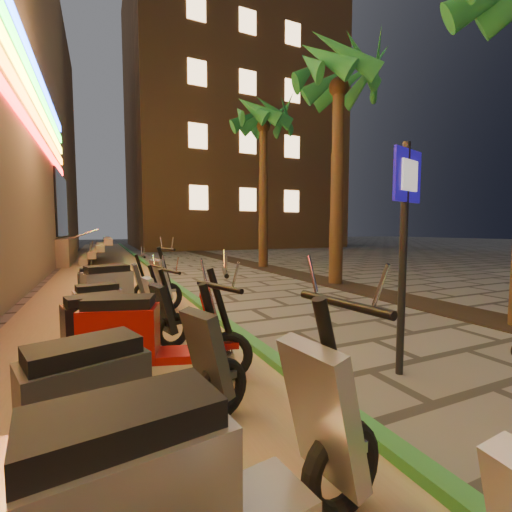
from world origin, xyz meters
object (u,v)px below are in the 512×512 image
pedestrian_sign (405,226)px  scooter_8 (114,306)px  scooter_4 (196,484)px  scooter_9 (124,288)px  scooter_10 (108,284)px  scooter_7 (116,323)px  scooter_5 (126,390)px  scooter_6 (147,335)px

pedestrian_sign → scooter_8: bearing=119.0°
scooter_4 → scooter_9: 5.21m
scooter_10 → scooter_7: bearing=-90.9°
scooter_8 → scooter_7: bearing=-101.6°
scooter_5 → scooter_9: scooter_9 is taller
scooter_4 → scooter_10: bearing=84.3°
scooter_4 → scooter_5: bearing=92.8°
scooter_10 → scooter_4: bearing=-89.3°
pedestrian_sign → scooter_10: size_ratio=1.66×
scooter_6 → scooter_10: (-0.30, 4.14, -0.06)m
scooter_9 → scooter_4: bearing=-106.2°
pedestrian_sign → scooter_10: bearing=104.0°
scooter_5 → scooter_10: scooter_5 is taller
scooter_7 → scooter_5: bearing=-104.6°
pedestrian_sign → scooter_5: 3.12m
scooter_8 → scooter_10: scooter_10 is taller
scooter_5 → scooter_8: (0.03, 3.15, -0.06)m
scooter_5 → scooter_10: 5.30m
scooter_8 → scooter_9: bearing=67.7°
pedestrian_sign → scooter_4: pedestrian_sign is taller
scooter_4 → scooter_7: (-0.20, 3.11, -0.07)m
scooter_8 → scooter_10: bearing=80.5°
pedestrian_sign → scooter_8: size_ratio=1.70×
pedestrian_sign → scooter_5: size_ratio=1.51×
pedestrian_sign → scooter_6: size_ratio=1.48×
scooter_8 → scooter_10: (-0.04, 2.16, 0.01)m
scooter_5 → scooter_8: size_ratio=1.12×
scooter_4 → scooter_7: 3.11m
scooter_6 → scooter_8: bearing=113.8°
scooter_7 → scooter_10: (-0.02, 3.29, -0.01)m
scooter_6 → scooter_10: size_ratio=1.13×
scooter_6 → scooter_10: 4.15m
scooter_9 → scooter_10: scooter_9 is taller
scooter_5 → scooter_6: 1.20m
scooter_7 → scooter_9: size_ratio=0.86×
scooter_5 → scooter_7: scooter_5 is taller
scooter_7 → scooter_4: bearing=-100.8°
scooter_7 → scooter_9: 2.11m
pedestrian_sign → scooter_4: bearing=-168.8°
scooter_5 → scooter_6: (0.28, 1.16, 0.01)m
scooter_6 → scooter_9: size_ratio=0.95×
scooter_6 → scooter_7: 0.89m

